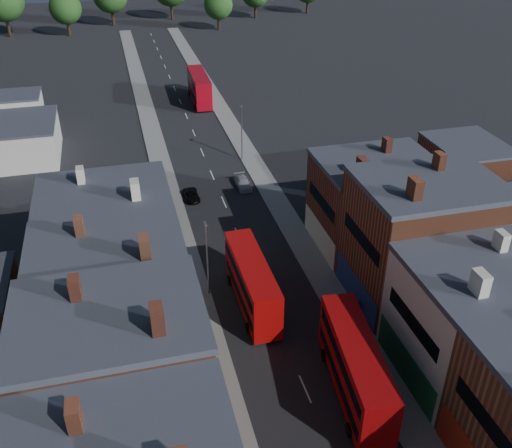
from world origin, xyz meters
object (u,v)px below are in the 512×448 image
ped_1 (209,393)px  bus_1 (356,367)px  bus_2 (199,87)px  car_3 (243,183)px  ped_3 (359,307)px  car_2 (192,195)px  bus_0 (252,282)px

ped_1 → bus_1: bearing=169.6°
bus_1 → bus_2: bearing=96.6°
car_3 → ped_3: (4.40, -28.09, 0.29)m
bus_1 → ped_1: (-11.09, 1.96, -1.84)m
car_2 → car_3: size_ratio=0.90×
ped_3 → car_2: bearing=40.7°
car_3 → ped_3: 28.43m
car_2 → ped_3: (11.50, -26.45, 0.38)m
bus_0 → car_2: (-2.27, 22.58, -2.16)m
car_2 → ped_3: bearing=-67.5°
bus_2 → ped_3: bearing=-84.9°
bus_0 → bus_2: (5.03, 59.27, 0.16)m
bus_0 → ped_1: size_ratio=6.77×
bus_0 → car_3: (4.83, 24.22, -2.07)m
car_2 → bus_0: bearing=-85.3°
bus_0 → ped_3: bus_0 is taller
bus_2 → car_2: (-7.30, -36.69, -2.32)m
bus_1 → ped_3: bus_1 is taller
ped_1 → ped_3: bearing=-156.4°
bus_0 → bus_1: bus_1 is taller
car_3 → car_2: bearing=-167.9°
bus_2 → car_2: 37.48m
bus_0 → car_2: size_ratio=3.02×
car_3 → bus_1: bearing=-90.6°
bus_0 → ped_1: bearing=-120.0°
ped_1 → bus_0: bearing=-119.9°
bus_1 → car_3: bearing=96.9°
bus_2 → ped_1: size_ratio=7.19×
bus_2 → ped_3: (4.20, -63.14, -1.94)m
bus_2 → car_3: (-0.20, -35.05, -2.23)m
car_3 → ped_1: ped_1 is taller
bus_0 → bus_2: size_ratio=0.94×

